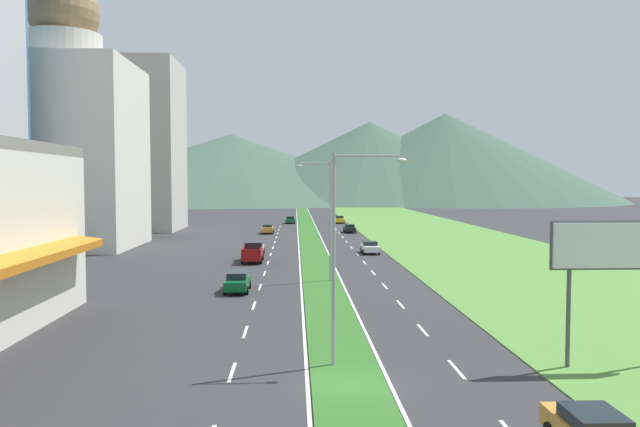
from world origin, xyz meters
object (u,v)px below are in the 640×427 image
Objects in this scene: car_1 at (238,282)px; car_3 at (268,229)px; street_lamp_mid at (327,213)px; car_7 at (339,219)px; billboard_roadside at (611,254)px; car_5 at (370,247)px; car_8 at (256,248)px; street_lamp_near at (342,244)px; car_2 at (350,228)px; pickup_truck_0 at (253,252)px; car_4 at (290,220)px.

car_1 reaches higher than car_3.
car_7 is (6.41, 72.23, -5.07)m from street_lamp_mid.
billboard_roadside is 1.56× the size of car_1.
car_7 reaches higher than car_5.
street_lamp_mid is 2.40× the size of car_8.
car_7 is at bearing 85.83° from street_lamp_near.
billboard_roadside is at bearing 6.93° from car_5.
car_5 reaches higher than car_8.
car_2 is (13.68, 54.18, -0.06)m from car_1.
pickup_truck_0 is (-13.70, -36.46, 0.26)m from car_2.
pickup_truck_0 reaches higher than car_3.
street_lamp_mid is 72.69m from car_7.
billboard_roadside is 27.95m from car_1.
car_5 is 0.85× the size of car_7.
car_8 is (-0.15, -28.36, -0.06)m from car_3.
street_lamp_mid is 2.34× the size of car_3.
billboard_roadside reaches higher than car_2.
car_7 is at bearing -14.71° from car_8.
street_lamp_near is at bearing -5.48° from car_2.
street_lamp_mid is 15.74m from pickup_truck_0.
car_3 is (-13.66, -1.41, 0.06)m from car_2.
street_lamp_mid is at bearing -171.49° from car_3.
street_lamp_mid is 1.90× the size of pickup_truck_0.
pickup_truck_0 is at bearing -20.59° from car_2.
car_3 is at bearing -0.06° from pickup_truck_0.
car_1 is at bearing -10.06° from car_7.
car_2 is 32.82m from car_8.
street_lamp_mid is 50.23m from car_2.
car_4 reaches higher than car_5.
car_3 is (-7.21, 48.14, -5.07)m from street_lamp_mid.
pickup_truck_0 is (-6.64, 37.02, -4.73)m from street_lamp_near.
car_7 is (-0.04, 22.67, 0.05)m from car_2.
car_7 is 1.11× the size of car_8.
car_1 reaches higher than car_4.
billboard_roadside is at bearing 4.00° from car_2.
car_2 is 0.95× the size of car_7.
billboard_roadside is 1.43× the size of car_7.
car_8 reaches higher than car_2.
street_lamp_near is 2.31× the size of car_4.
street_lamp_mid is at bearing -159.60° from car_8.
car_7 is at bearing -91.33° from car_4.
street_lamp_near is 20.99m from car_1.
street_lamp_near is 96.56m from car_4.
car_3 reaches higher than car_4.
car_4 is (-10.12, 22.91, 0.02)m from car_2.
car_4 is 59.47m from pickup_truck_0.
car_5 is (-0.24, -29.64, 0.01)m from car_2.
pickup_truck_0 is at bearing 176.55° from car_4.
car_1 is at bearing -179.71° from car_8.
billboard_roadside is 1.68× the size of car_5.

